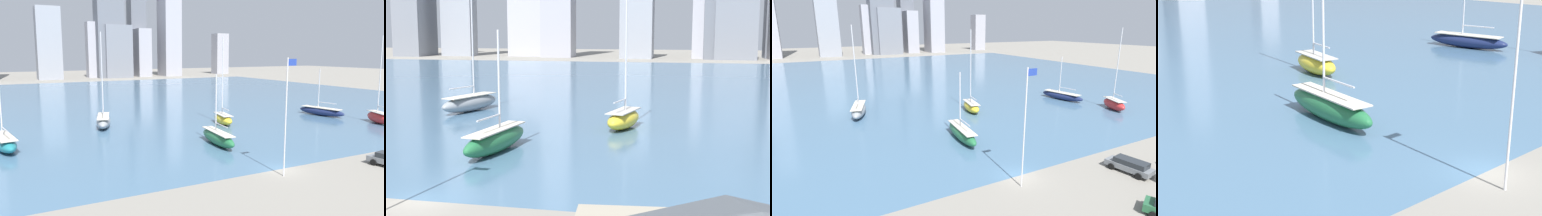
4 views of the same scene
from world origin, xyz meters
TOP-DOWN VIEW (x-y plane):
  - ground_plane at (0.00, 0.00)m, footprint 500.00×500.00m
  - harbor_water at (0.00, 70.00)m, footprint 180.00×140.00m
  - sailboat_gray at (-11.53, 33.66)m, footprint 5.00×10.24m
  - sailboat_yellow at (8.67, 25.86)m, footprint 3.75×7.32m
  - sailboat_green at (-0.29, 13.07)m, footprint 3.19×10.00m

SIDE VIEW (x-z plane):
  - ground_plane at x=0.00m, z-range 0.00..0.00m
  - harbor_water at x=0.00m, z-range 0.00..0.00m
  - sailboat_green at x=-0.29m, z-range -3.98..6.06m
  - sailboat_yellow at x=8.67m, z-range -6.86..9.04m
  - sailboat_gray at x=-11.53m, z-range -7.24..9.46m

